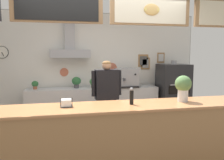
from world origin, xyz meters
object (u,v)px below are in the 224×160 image
(potted_oregano, at_px, (94,82))
(espresso_machine, at_px, (127,78))
(potted_basil, at_px, (35,84))
(pepper_grinder, at_px, (132,96))
(potted_rosemary, at_px, (76,82))
(shop_worker, at_px, (107,99))
(basil_vase, at_px, (183,87))
(pizza_oven, at_px, (173,92))
(napkin_holder, at_px, (66,103))
(potted_thyme, at_px, (105,82))

(potted_oregano, bearing_deg, espresso_machine, 0.07)
(espresso_machine, relative_size, potted_basil, 2.86)
(potted_oregano, xyz_separation_m, pepper_grinder, (0.21, -2.51, 0.11))
(potted_oregano, distance_m, pepper_grinder, 2.52)
(potted_rosemary, bearing_deg, potted_basil, 179.52)
(potted_basil, relative_size, potted_rosemary, 0.72)
(shop_worker, bearing_deg, potted_rosemary, -72.50)
(potted_rosemary, relative_size, basil_vase, 0.71)
(pizza_oven, height_order, pepper_grinder, pizza_oven)
(espresso_machine, height_order, basil_vase, basil_vase)
(shop_worker, distance_m, basil_vase, 1.61)
(pizza_oven, xyz_separation_m, potted_rosemary, (-2.47, 0.20, 0.31))
(shop_worker, xyz_separation_m, napkin_holder, (-0.78, -1.27, 0.22))
(shop_worker, distance_m, potted_rosemary, 1.36)
(basil_vase, xyz_separation_m, pepper_grinder, (-0.80, -0.04, -0.10))
(shop_worker, relative_size, potted_thyme, 7.30)
(espresso_machine, height_order, potted_rosemary, espresso_machine)
(potted_thyme, xyz_separation_m, basil_vase, (0.71, -2.46, 0.21))
(shop_worker, bearing_deg, potted_basil, -45.32)
(potted_rosemary, relative_size, pepper_grinder, 1.15)
(potted_thyme, distance_m, potted_rosemary, 0.71)
(pizza_oven, xyz_separation_m, espresso_machine, (-1.21, 0.14, 0.39))
(potted_rosemary, height_order, basil_vase, basil_vase)
(shop_worker, bearing_deg, espresso_machine, -126.92)
(shop_worker, relative_size, potted_basil, 8.05)
(pepper_grinder, xyz_separation_m, napkin_holder, (-0.89, 0.05, -0.07))
(espresso_machine, relative_size, pepper_grinder, 2.37)
(pepper_grinder, bearing_deg, potted_rosemary, 103.71)
(espresso_machine, height_order, napkin_holder, espresso_machine)
(pepper_grinder, bearing_deg, napkin_holder, 176.52)
(pizza_oven, bearing_deg, basil_vase, -114.11)
(napkin_holder, bearing_deg, potted_basil, 105.66)
(potted_oregano, bearing_deg, napkin_holder, -105.46)
(napkin_holder, bearing_deg, pizza_oven, 40.31)
(espresso_machine, height_order, pepper_grinder, espresso_machine)
(napkin_holder, bearing_deg, pepper_grinder, -3.48)
(potted_basil, relative_size, basil_vase, 0.51)
(shop_worker, xyz_separation_m, potted_basil, (-1.49, 1.25, 0.16))
(shop_worker, bearing_deg, pizza_oven, -156.95)
(espresso_machine, bearing_deg, napkin_holder, -121.68)
(pepper_grinder, bearing_deg, basil_vase, 2.84)
(potted_thyme, bearing_deg, potted_rosemary, 174.96)
(espresso_machine, distance_m, potted_rosemary, 1.26)
(potted_rosemary, bearing_deg, napkin_holder, -95.92)
(potted_rosemary, distance_m, potted_oregano, 0.42)
(potted_oregano, relative_size, pepper_grinder, 1.03)
(potted_thyme, height_order, pepper_grinder, pepper_grinder)
(shop_worker, xyz_separation_m, potted_oregano, (-0.10, 1.19, 0.18))
(potted_basil, height_order, potted_oregano, potted_oregano)
(espresso_machine, xyz_separation_m, potted_oregano, (-0.84, -0.00, -0.10))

